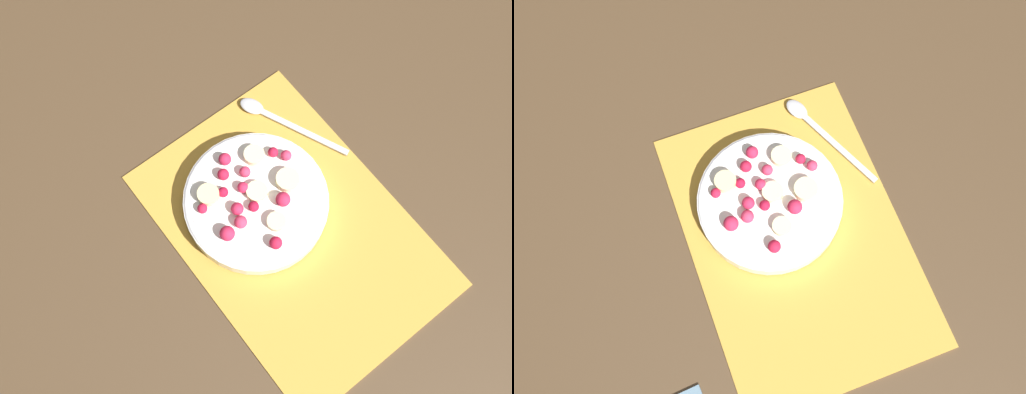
# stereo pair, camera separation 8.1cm
# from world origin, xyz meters

# --- Properties ---
(ground_plane) EXTENTS (3.00, 3.00, 0.00)m
(ground_plane) POSITION_xyz_m (0.00, 0.00, 0.00)
(ground_plane) COLOR #4C3823
(placemat) EXTENTS (0.44, 0.30, 0.01)m
(placemat) POSITION_xyz_m (0.00, 0.00, 0.00)
(placemat) COLOR gold
(placemat) RESTS_ON ground_plane
(fruit_bowl) EXTENTS (0.21, 0.21, 0.05)m
(fruit_bowl) POSITION_xyz_m (0.06, 0.02, 0.02)
(fruit_bowl) COLOR white
(fruit_bowl) RESTS_ON placemat
(spoon) EXTENTS (0.18, 0.09, 0.01)m
(spoon) POSITION_xyz_m (0.16, -0.09, 0.01)
(spoon) COLOR silver
(spoon) RESTS_ON placemat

